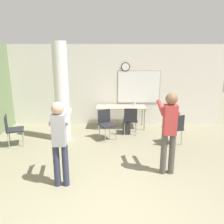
{
  "coord_description": "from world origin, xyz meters",
  "views": [
    {
      "loc": [
        0.05,
        -2.64,
        2.41
      ],
      "look_at": [
        0.08,
        2.66,
        1.05
      ],
      "focal_mm": 35.0,
      "sensor_mm": 36.0,
      "label": 1
    }
  ],
  "objects_px": {
    "chair_table_right": "(130,119)",
    "person_playing_side": "(169,127)",
    "chair_mid_room": "(174,127)",
    "chair_by_left_wall": "(12,128)",
    "bottle_on_table": "(134,103)",
    "chair_table_front": "(106,122)",
    "folding_table": "(121,108)",
    "person_playing_front": "(60,138)"
  },
  "relations": [
    {
      "from": "chair_by_left_wall",
      "to": "person_playing_side",
      "type": "relative_size",
      "value": 0.51
    },
    {
      "from": "chair_table_right",
      "to": "chair_table_front",
      "type": "bearing_deg",
      "value": -152.91
    },
    {
      "from": "chair_table_front",
      "to": "bottle_on_table",
      "type": "bearing_deg",
      "value": 51.26
    },
    {
      "from": "bottle_on_table",
      "to": "person_playing_side",
      "type": "relative_size",
      "value": 0.13
    },
    {
      "from": "chair_by_left_wall",
      "to": "chair_mid_room",
      "type": "xyz_separation_m",
      "value": [
        4.46,
        0.05,
        0.0
      ]
    },
    {
      "from": "folding_table",
      "to": "bottle_on_table",
      "type": "bearing_deg",
      "value": 16.3
    },
    {
      "from": "chair_by_left_wall",
      "to": "chair_mid_room",
      "type": "height_order",
      "value": "same"
    },
    {
      "from": "chair_table_front",
      "to": "chair_by_left_wall",
      "type": "bearing_deg",
      "value": -169.11
    },
    {
      "from": "chair_table_right",
      "to": "person_playing_side",
      "type": "bearing_deg",
      "value": -76.27
    },
    {
      "from": "chair_by_left_wall",
      "to": "chair_table_front",
      "type": "xyz_separation_m",
      "value": [
        2.57,
        0.49,
        0.0
      ]
    },
    {
      "from": "chair_table_front",
      "to": "person_playing_front",
      "type": "height_order",
      "value": "person_playing_front"
    },
    {
      "from": "bottle_on_table",
      "to": "chair_by_left_wall",
      "type": "bearing_deg",
      "value": -154.57
    },
    {
      "from": "person_playing_side",
      "to": "chair_table_front",
      "type": "bearing_deg",
      "value": 123.83
    },
    {
      "from": "chair_by_left_wall",
      "to": "person_playing_side",
      "type": "distance_m",
      "value": 4.18
    },
    {
      "from": "bottle_on_table",
      "to": "chair_mid_room",
      "type": "bearing_deg",
      "value": -59.62
    },
    {
      "from": "bottle_on_table",
      "to": "chair_by_left_wall",
      "type": "relative_size",
      "value": 0.26
    },
    {
      "from": "chair_table_right",
      "to": "person_playing_front",
      "type": "relative_size",
      "value": 0.53
    },
    {
      "from": "chair_table_right",
      "to": "folding_table",
      "type": "bearing_deg",
      "value": 111.95
    },
    {
      "from": "folding_table",
      "to": "chair_table_right",
      "type": "height_order",
      "value": "chair_table_right"
    },
    {
      "from": "folding_table",
      "to": "person_playing_side",
      "type": "relative_size",
      "value": 0.96
    },
    {
      "from": "chair_table_right",
      "to": "person_playing_side",
      "type": "height_order",
      "value": "person_playing_side"
    },
    {
      "from": "chair_table_front",
      "to": "person_playing_front",
      "type": "distance_m",
      "value": 2.58
    },
    {
      "from": "bottle_on_table",
      "to": "chair_mid_room",
      "type": "xyz_separation_m",
      "value": [
        0.95,
        -1.62,
        -0.33
      ]
    },
    {
      "from": "person_playing_front",
      "to": "person_playing_side",
      "type": "bearing_deg",
      "value": 11.8
    },
    {
      "from": "chair_mid_room",
      "to": "person_playing_side",
      "type": "relative_size",
      "value": 0.51
    },
    {
      "from": "chair_table_right",
      "to": "person_playing_front",
      "type": "bearing_deg",
      "value": -119.07
    },
    {
      "from": "folding_table",
      "to": "chair_table_right",
      "type": "xyz_separation_m",
      "value": [
        0.27,
        -0.66,
        -0.19
      ]
    },
    {
      "from": "person_playing_front",
      "to": "person_playing_side",
      "type": "distance_m",
      "value": 2.17
    },
    {
      "from": "chair_mid_room",
      "to": "person_playing_side",
      "type": "bearing_deg",
      "value": -110.7
    },
    {
      "from": "bottle_on_table",
      "to": "chair_table_front",
      "type": "xyz_separation_m",
      "value": [
        -0.94,
        -1.17,
        -0.33
      ]
    },
    {
      "from": "folding_table",
      "to": "person_playing_side",
      "type": "xyz_separation_m",
      "value": [
        0.84,
        -3.0,
        0.32
      ]
    },
    {
      "from": "chair_table_right",
      "to": "person_playing_front",
      "type": "distance_m",
      "value": 3.22
    },
    {
      "from": "chair_mid_room",
      "to": "person_playing_front",
      "type": "xyz_separation_m",
      "value": [
        -2.7,
        -1.96,
        0.45
      ]
    },
    {
      "from": "chair_mid_room",
      "to": "person_playing_front",
      "type": "height_order",
      "value": "person_playing_front"
    },
    {
      "from": "bottle_on_table",
      "to": "person_playing_side",
      "type": "height_order",
      "value": "person_playing_side"
    },
    {
      "from": "folding_table",
      "to": "chair_by_left_wall",
      "type": "height_order",
      "value": "chair_by_left_wall"
    },
    {
      "from": "bottle_on_table",
      "to": "chair_mid_room",
      "type": "distance_m",
      "value": 1.9
    },
    {
      "from": "person_playing_front",
      "to": "bottle_on_table",
      "type": "bearing_deg",
      "value": 63.98
    },
    {
      "from": "chair_table_right",
      "to": "chair_table_front",
      "type": "relative_size",
      "value": 1.0
    },
    {
      "from": "folding_table",
      "to": "chair_by_left_wall",
      "type": "bearing_deg",
      "value": -153.28
    },
    {
      "from": "person_playing_front",
      "to": "person_playing_side",
      "type": "height_order",
      "value": "person_playing_side"
    },
    {
      "from": "bottle_on_table",
      "to": "chair_table_front",
      "type": "height_order",
      "value": "bottle_on_table"
    }
  ]
}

